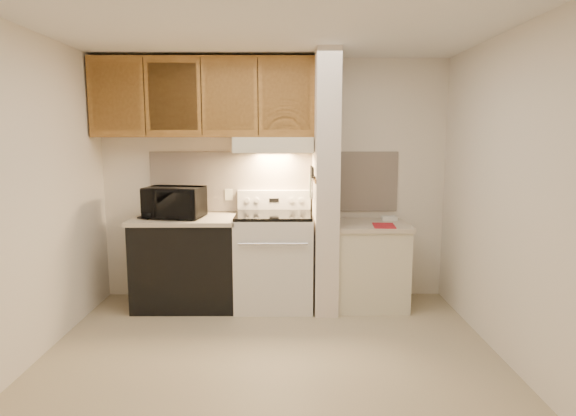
{
  "coord_description": "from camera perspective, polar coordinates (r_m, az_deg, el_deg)",
  "views": [
    {
      "loc": [
        0.11,
        -3.56,
        1.71
      ],
      "look_at": [
        0.14,
        0.75,
        1.07
      ],
      "focal_mm": 30.0,
      "sensor_mm": 36.0,
      "label": 1
    }
  ],
  "objects": [
    {
      "name": "range_knob_left_inner",
      "position": [
        5.01,
        -3.72,
        0.92
      ],
      "size": [
        0.05,
        0.02,
        0.05
      ],
      "primitive_type": "cylinder",
      "rotation": [
        1.57,
        0.0,
        0.0
      ],
      "color": "silver",
      "rests_on": "range_backguard"
    },
    {
      "name": "oven_handle",
      "position": [
        4.47,
        -1.82,
        -4.28
      ],
      "size": [
        0.65,
        0.02,
        0.02
      ],
      "primitive_type": "cylinder",
      "rotation": [
        0.0,
        1.57,
        0.0
      ],
      "color": "silver",
      "rests_on": "range_body"
    },
    {
      "name": "range_knob_left_outer",
      "position": [
        5.01,
        -4.86,
        0.92
      ],
      "size": [
        0.05,
        0.02,
        0.05
      ],
      "primitive_type": "cylinder",
      "rotation": [
        1.57,
        0.0,
        0.0
      ],
      "color": "silver",
      "rests_on": "range_backguard"
    },
    {
      "name": "range_hood",
      "position": [
        4.84,
        -1.72,
        7.5
      ],
      "size": [
        0.78,
        0.44,
        0.15
      ],
      "primitive_type": "cube",
      "color": "beige",
      "rests_on": "upper_cabinets"
    },
    {
      "name": "knife_handle_b",
      "position": [
        4.59,
        2.92,
        4.25
      ],
      "size": [
        0.02,
        0.02,
        0.1
      ],
      "primitive_type": "cylinder",
      "color": "black",
      "rests_on": "knife_strip"
    },
    {
      "name": "upper_cabinets",
      "position": [
        4.96,
        -9.92,
        12.72
      ],
      "size": [
        2.18,
        0.33,
        0.77
      ],
      "primitive_type": "cube",
      "color": "olive",
      "rests_on": "wall_back"
    },
    {
      "name": "spoon_rest",
      "position": [
        4.91,
        -15.98,
        -1.09
      ],
      "size": [
        0.26,
        0.13,
        0.02
      ],
      "primitive_type": "cube",
      "rotation": [
        0.0,
        0.0,
        -0.22
      ],
      "color": "black",
      "rests_on": "left_countertop"
    },
    {
      "name": "range_knob_right_inner",
      "position": [
        5.0,
        0.4,
        0.92
      ],
      "size": [
        0.05,
        0.02,
        0.05
      ],
      "primitive_type": "cylinder",
      "rotation": [
        1.57,
        0.0,
        0.0
      ],
      "color": "silver",
      "rests_on": "range_backguard"
    },
    {
      "name": "knife_handle_c",
      "position": [
        4.69,
        2.86,
        4.34
      ],
      "size": [
        0.02,
        0.02,
        0.1
      ],
      "primitive_type": "cylinder",
      "color": "black",
      "rests_on": "knife_strip"
    },
    {
      "name": "oven_window",
      "position": [
        4.56,
        -1.79,
        -6.87
      ],
      "size": [
        0.5,
        0.01,
        0.3
      ],
      "primitive_type": "cube",
      "color": "black",
      "rests_on": "range_body"
    },
    {
      "name": "backsplash",
      "position": [
        5.07,
        -1.65,
        3.13
      ],
      "size": [
        2.6,
        0.02,
        0.63
      ],
      "primitive_type": "cube",
      "color": "white",
      "rests_on": "wall_back"
    },
    {
      "name": "microwave",
      "position": [
        4.87,
        -13.3,
        0.65
      ],
      "size": [
        0.6,
        0.45,
        0.31
      ],
      "primitive_type": "imported",
      "rotation": [
        0.0,
        0.0,
        -0.15
      ],
      "color": "black",
      "rests_on": "left_countertop"
    },
    {
      "name": "knife_blade_b",
      "position": [
        4.61,
        2.9,
        2.28
      ],
      "size": [
        0.01,
        0.04,
        0.18
      ],
      "primitive_type": "cube",
      "color": "silver",
      "rests_on": "knife_strip"
    },
    {
      "name": "floor",
      "position": [
        3.95,
        -2.07,
        -17.14
      ],
      "size": [
        3.6,
        3.6,
        0.0
      ],
      "primitive_type": "plane",
      "color": "tan",
      "rests_on": "ground"
    },
    {
      "name": "pillar_trim",
      "position": [
        4.74,
        3.04,
        3.53
      ],
      "size": [
        0.01,
        0.7,
        0.04
      ],
      "primitive_type": "cube",
      "color": "olive",
      "rests_on": "partition_pillar"
    },
    {
      "name": "range_display",
      "position": [
        5.0,
        -1.66,
        0.93
      ],
      "size": [
        0.1,
        0.01,
        0.04
      ],
      "primitive_type": "cube",
      "color": "black",
      "rests_on": "range_backguard"
    },
    {
      "name": "cab_gap_c",
      "position": [
        4.75,
        -3.58,
        13.03
      ],
      "size": [
        0.01,
        0.01,
        0.73
      ],
      "primitive_type": "cube",
      "color": "black",
      "rests_on": "upper_cabinets"
    },
    {
      "name": "knife_blade_d",
      "position": [
        4.77,
        2.79,
        2.61
      ],
      "size": [
        0.01,
        0.04,
        0.16
      ],
      "primitive_type": "cube",
      "color": "silver",
      "rests_on": "knife_strip"
    },
    {
      "name": "left_countertop",
      "position": [
        4.9,
        -12.07,
        -1.32
      ],
      "size": [
        1.04,
        0.67,
        0.04
      ],
      "primitive_type": "cube",
      "color": "beige",
      "rests_on": "dishwasher_front"
    },
    {
      "name": "wall_back",
      "position": [
        5.08,
        -1.64,
        3.31
      ],
      "size": [
        3.6,
        2.5,
        0.02
      ],
      "primitive_type": "cube",
      "rotation": [
        1.57,
        0.0,
        0.0
      ],
      "color": "white",
      "rests_on": "floor"
    },
    {
      "name": "wall_right",
      "position": [
        3.97,
        24.81,
        1.06
      ],
      "size": [
        0.02,
        3.0,
        2.5
      ],
      "primitive_type": "cube",
      "color": "white",
      "rests_on": "floor"
    },
    {
      "name": "right_cab_base",
      "position": [
        4.96,
        9.66,
        -6.86
      ],
      "size": [
        0.7,
        0.6,
        0.81
      ],
      "primitive_type": "cube",
      "color": "beige",
      "rests_on": "floor"
    },
    {
      "name": "cooktop",
      "position": [
        4.78,
        -1.72,
        -0.83
      ],
      "size": [
        0.74,
        0.64,
        0.03
      ],
      "primitive_type": "cube",
      "color": "black",
      "rests_on": "range_body"
    },
    {
      "name": "partition_pillar",
      "position": [
        4.75,
        4.43,
        2.93
      ],
      "size": [
        0.22,
        0.7,
        2.5
      ],
      "primitive_type": "cube",
      "color": "silver",
      "rests_on": "floor"
    },
    {
      "name": "cab_door_c",
      "position": [
        4.77,
        -6.93,
        12.96
      ],
      "size": [
        0.46,
        0.01,
        0.63
      ],
      "primitive_type": "cube",
      "color": "olive",
      "rests_on": "upper_cabinets"
    },
    {
      "name": "range_backguard",
      "position": [
        5.04,
        -1.65,
        0.99
      ],
      "size": [
        0.76,
        0.08,
        0.2
      ],
      "primitive_type": "cube",
      "color": "silver",
      "rests_on": "range_body"
    },
    {
      "name": "knife_blade_a",
      "position": [
        4.52,
        2.97,
        2.28
      ],
      "size": [
        0.01,
        0.03,
        0.16
      ],
      "primitive_type": "cube",
      "color": "silver",
      "rests_on": "knife_strip"
    },
    {
      "name": "cab_gap_b",
      "position": [
        4.81,
        -10.25,
        12.85
      ],
      "size": [
        0.01,
        0.01,
        0.73
      ],
      "primitive_type": "cube",
      "color": "black",
      "rests_on": "upper_cabinets"
    },
    {
      "name": "right_countertop",
      "position": [
        4.87,
        9.78,
        -2.03
      ],
      "size": [
        0.74,
        0.64,
        0.04
      ],
      "primitive_type": "cube",
      "color": "beige",
      "rests_on": "right_cab_base"
    },
    {
      "name": "cab_door_a",
      "position": [
        5.01,
        -19.72,
        12.32
      ],
      "size": [
        0.46,
        0.01,
        0.63
      ],
      "primitive_type": "cube",
      "color": "olive",
      "rests_on": "upper_cabinets"
    },
    {
      "name": "knife_blade_c",
      "position": [
        4.69,
        2.85,
        2.26
      ],
      "size": [
        0.01,
        0.04,
        0.2
      ],
      "primitive_type": "cube",
      "color": "silver",
      "rests_on": "knife_strip"
    },
    {
      "name": "knife_handle_e",
      "position": [
        4.82,
        2.76,
        4.46
      ],
      "size": [
        0.02,
        0.02,
        0.1
      ],
      "primitive_type": "cylinder",
      "color": "black",
      "rests_on": "knife_strip"
    },
    {
      "name": "dishwasher_front",
      "position": [
        4.99,
        -11.91,
        -6.47
      ],
      "size": [
        1.0,
        0.63,
        0.87
      ],
      "primitive_type": "cube",
      "color": "black",
      "rests_on": "floor"
    },
    {
      "name": "white_box",
      "position": [
        5.08,
        11.89,
        -1.19
      ],
      "size": [
        0.16,
        0.11,
        0.04
      ],
      "primitive_type": "cube",
      "rotation": [
        0.0,
        0.0,
        0.02
      ],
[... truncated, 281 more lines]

